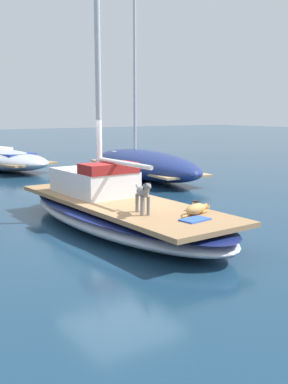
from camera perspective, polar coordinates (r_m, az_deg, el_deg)
name	(u,v)px	position (r m, az deg, el deg)	size (l,w,h in m)	color
ground_plane	(120,228)	(10.86, -3.00, -4.50)	(120.00, 120.00, 0.00)	navy
sailboat_main	(120,214)	(10.79, -3.02, -2.77)	(2.67, 7.29, 0.66)	#B2B7C1
mast_main	(101,69)	(11.19, -5.33, 14.90)	(0.14, 2.27, 6.75)	silver
cabin_house	(95,180)	(11.60, -6.04, 1.46)	(1.45, 2.25, 0.84)	silver
dog_grey	(143,194)	(9.24, -0.09, -0.19)	(0.39, 0.92, 0.70)	gray
dog_tan	(197,209)	(9.37, 6.58, -2.08)	(0.94, 0.41, 0.22)	tan
deck_winch	(195,206)	(9.71, 6.39, -1.70)	(0.16, 0.16, 0.21)	#B7B7BC
deck_towel	(195,220)	(8.85, 6.33, -3.41)	(0.56, 0.36, 0.03)	blue
moored_boat_starboard_side	(144,164)	(18.86, -0.04, 3.53)	(3.19, 7.83, 7.54)	navy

